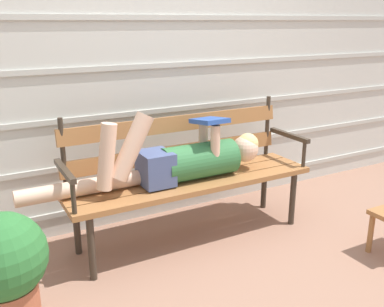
# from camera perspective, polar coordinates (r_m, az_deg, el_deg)

# --- Properties ---
(ground_plane) EXTENTS (12.00, 12.00, 0.00)m
(ground_plane) POSITION_cam_1_polar(r_m,az_deg,el_deg) (3.01, 1.47, -12.25)
(ground_plane) COLOR #936B56
(house_siding) EXTENTS (5.50, 0.08, 2.33)m
(house_siding) POSITION_cam_1_polar(r_m,az_deg,el_deg) (3.24, -4.47, 11.58)
(house_siding) COLOR beige
(house_siding) RESTS_ON ground
(park_bench) EXTENTS (1.74, 0.46, 0.92)m
(park_bench) POSITION_cam_1_polar(r_m,az_deg,el_deg) (2.99, -0.62, -2.01)
(park_bench) COLOR #9E6638
(park_bench) RESTS_ON ground
(reclining_person) EXTENTS (1.66, 0.26, 0.52)m
(reclining_person) POSITION_cam_1_polar(r_m,az_deg,el_deg) (2.86, -1.45, -0.83)
(reclining_person) COLOR #33703D
(potted_plant) EXTENTS (0.43, 0.43, 0.62)m
(potted_plant) POSITION_cam_1_polar(r_m,az_deg,el_deg) (2.31, -23.64, -13.69)
(potted_plant) COLOR #AD5B3D
(potted_plant) RESTS_ON ground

